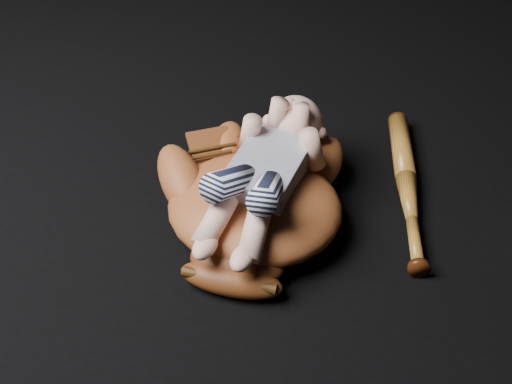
% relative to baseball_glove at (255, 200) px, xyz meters
% --- Properties ---
extents(baseball_glove, '(0.40, 0.45, 0.13)m').
position_rel_baseball_glove_xyz_m(baseball_glove, '(0.00, 0.00, 0.00)').
color(baseball_glove, brown).
rests_on(baseball_glove, ground).
extents(newborn_baby, '(0.26, 0.41, 0.15)m').
position_rel_baseball_glove_xyz_m(newborn_baby, '(0.01, 0.00, 0.06)').
color(newborn_baby, '#DDA38E').
rests_on(newborn_baby, baseball_glove).
extents(baseball_bat, '(0.07, 0.42, 0.04)m').
position_rel_baseball_glove_xyz_m(baseball_bat, '(0.26, 0.13, -0.05)').
color(baseball_bat, '#915B1C').
rests_on(baseball_bat, ground).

